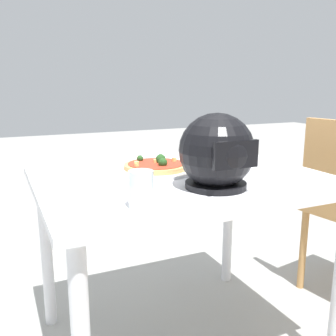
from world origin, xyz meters
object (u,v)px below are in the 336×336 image
Objects in this scene: pizza at (156,165)px; drinking_glass at (141,190)px; motorcycle_helmet at (217,153)px; dining_table at (180,197)px.

pizza is 2.36× the size of drinking_glass.
motorcycle_helmet reaches higher than pizza.
drinking_glass is at bearing 48.34° from dining_table.
dining_table is 9.97× the size of drinking_glass.
pizza is at bearing -57.00° from dining_table.
motorcycle_helmet is at bearing -162.62° from drinking_glass.
dining_table is at bearing -131.66° from drinking_glass.
drinking_glass reaches higher than dining_table.
motorcycle_helmet reaches higher than drinking_glass.
drinking_glass is (0.30, 0.09, -0.07)m from motorcycle_helmet.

